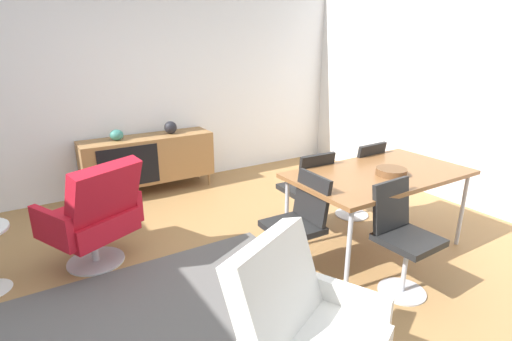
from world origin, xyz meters
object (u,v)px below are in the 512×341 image
vase_cobalt (171,127)px  dining_chair_back_right (359,176)px  dining_chair_back_left (307,189)px  dining_table (379,177)px  dining_chair_front_left (402,234)px  wooden_bowl_on_table (391,172)px  vase_sculptural_dark (117,135)px  lounge_chair_red (94,215)px  armchair_black_shell (306,337)px  dining_chair_near_window (299,223)px  sideboard (148,159)px

vase_cobalt → dining_chair_back_right: vase_cobalt is taller
dining_chair_back_left → dining_table: bearing=-57.7°
dining_chair_front_left → wooden_bowl_on_table: bearing=50.5°
vase_sculptural_dark → lounge_chair_red: 1.62m
dining_chair_front_left → armchair_black_shell: bearing=-160.1°
dining_chair_front_left → armchair_black_shell: 1.37m
lounge_chair_red → armchair_black_shell: (0.60, -2.05, 0.00)m
lounge_chair_red → armchair_black_shell: bearing=-73.7°
wooden_bowl_on_table → dining_chair_back_right: dining_chair_back_right is taller
dining_chair_near_window → dining_chair_back_left: bearing=46.3°
vase_cobalt → dining_chair_near_window: 2.54m
vase_sculptural_dark → dining_chair_front_left: size_ratio=0.18×
vase_cobalt → dining_table: vase_cobalt is taller
dining_chair_back_left → armchair_black_shell: size_ratio=0.90×
vase_cobalt → dining_table: (1.00, -2.51, -0.10)m
dining_chair_back_right → dining_chair_front_left: bearing=-122.2°
dining_table → wooden_bowl_on_table: size_ratio=6.15×
wooden_bowl_on_table → dining_chair_back_left: 0.82m
sideboard → dining_chair_back_left: dining_chair_back_left is taller
dining_table → lounge_chair_red: lounge_chair_red is taller
sideboard → dining_chair_back_right: 2.57m
vase_cobalt → armchair_black_shell: (-0.63, -3.54, -0.33)m
vase_sculptural_dark → wooden_bowl_on_table: (1.69, -2.62, -0.01)m
vase_cobalt → lounge_chair_red: size_ratio=0.17×
vase_sculptural_dark → dining_table: vase_sculptural_dark is taller
vase_sculptural_dark → lounge_chair_red: size_ratio=0.16×
dining_table → wooden_bowl_on_table: 0.13m
dining_chair_near_window → armchair_black_shell: size_ratio=0.90×
armchair_black_shell → vase_sculptural_dark: bearing=90.5°
vase_cobalt → dining_table: 2.71m
dining_chair_back_right → lounge_chair_red: 2.63m
dining_table → dining_chair_front_left: 0.70m
armchair_black_shell → sideboard: bearing=84.8°
dining_chair_back_left → armchair_black_shell: 2.04m
sideboard → vase_sculptural_dark: vase_sculptural_dark is taller
vase_cobalt → armchair_black_shell: bearing=-100.2°
lounge_chair_red → dining_chair_near_window: bearing=-37.3°
dining_table → dining_chair_near_window: dining_chair_near_window is taller
sideboard → armchair_black_shell: bearing=-95.2°
vase_cobalt → sideboard: bearing=-179.7°
vase_sculptural_dark → dining_chair_back_right: (2.02, -1.95, -0.32)m
lounge_chair_red → vase_sculptural_dark: bearing=69.2°
dining_chair_back_right → lounge_chair_red: lounge_chair_red is taller
sideboard → dining_chair_back_left: size_ratio=1.87×
sideboard → lounge_chair_red: lounge_chair_red is taller
dining_table → lounge_chair_red: bearing=155.4°
dining_chair_near_window → armchair_black_shell: (-0.75, -1.02, -0.00)m
vase_cobalt → dining_chair_front_left: size_ratio=0.19×
dining_table → wooden_bowl_on_table: wooden_bowl_on_table is taller
vase_sculptural_dark → armchair_black_shell: armchair_black_shell is taller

